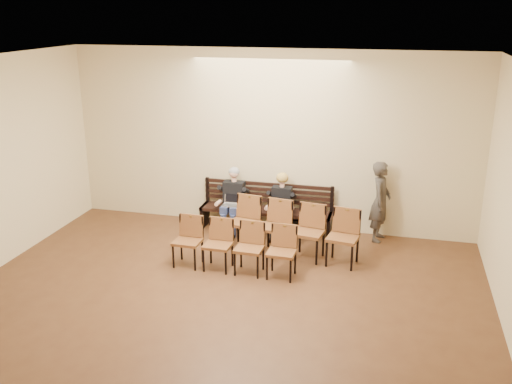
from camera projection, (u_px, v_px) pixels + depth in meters
The scene contains 11 objects.
ground at pixel (178, 369), 6.98m from camera, with size 10.00×10.00×0.00m, color brown.
room_walls at pixel (193, 152), 6.92m from camera, with size 8.02×10.01×3.51m.
bench at pixel (266, 220), 11.20m from camera, with size 2.60×0.90×0.45m, color black.
seated_man at pixel (233, 201), 11.12m from camera, with size 0.50×0.70×1.21m, color black, non-canonical shape.
seated_woman at pixel (281, 208), 10.91m from camera, with size 0.47×0.65×1.08m, color black, non-canonical shape.
laptop at pixel (231, 206), 10.97m from camera, with size 0.33×0.26×0.24m, color silver.
water_bottle at pixel (284, 213), 10.61m from camera, with size 0.06×0.06×0.21m, color silver.
bag at pixel (295, 225), 11.19m from camera, with size 0.36×0.24×0.26m, color black.
passerby at pixel (381, 196), 10.58m from camera, with size 0.64×0.42×1.76m, color #3B3530.
chair_row_front at pixel (233, 247), 9.44m from camera, with size 2.09×0.47×0.86m, color brown.
chair_row_back at pixel (292, 230), 10.01m from camera, with size 2.34×0.52×0.96m, color brown.
Camera 1 is at (2.39, -5.55, 4.23)m, focal length 40.00 mm.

